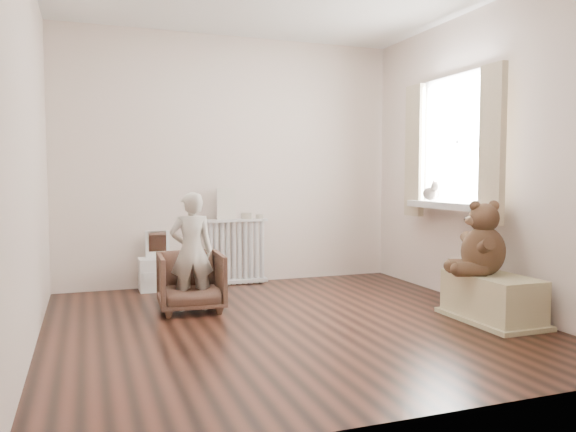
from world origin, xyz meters
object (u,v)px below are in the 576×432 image
object	(u,v)px
radiator	(237,248)
child	(192,251)
teddy_bear	(484,236)
toy_bench	(492,296)
toy_vanity	(158,263)
plush_cat	(431,191)
armchair	(191,282)

from	to	relation	value
radiator	child	distance (m)	1.25
radiator	teddy_bear	bearing A→B (deg)	-55.21
toy_bench	teddy_bear	distance (m)	0.48
toy_vanity	plush_cat	distance (m)	2.77
radiator	toy_bench	world-z (taller)	radiator
radiator	child	xyz separation A→B (m)	(-0.66, -1.06, 0.12)
teddy_bear	toy_vanity	bearing A→B (deg)	156.17
radiator	child	world-z (taller)	child
armchair	plush_cat	size ratio (longest dim) A/B	2.39
toy_vanity	toy_bench	distance (m)	3.14
plush_cat	child	bearing A→B (deg)	-169.00
toy_vanity	child	distance (m)	1.06
radiator	plush_cat	world-z (taller)	plush_cat
toy_vanity	armchair	distance (m)	0.99
toy_bench	plush_cat	world-z (taller)	plush_cat
toy_vanity	plush_cat	world-z (taller)	plush_cat
radiator	toy_bench	distance (m)	2.63
plush_cat	teddy_bear	bearing A→B (deg)	-88.72
teddy_bear	armchair	bearing A→B (deg)	171.27
radiator	teddy_bear	world-z (taller)	teddy_bear
teddy_bear	radiator	bearing A→B (deg)	143.25
child	toy_bench	size ratio (longest dim) A/B	1.27
armchair	toy_bench	bearing A→B (deg)	-25.10
child	toy_bench	bearing A→B (deg)	155.95
child	toy_bench	xyz separation A→B (m)	(2.16, -1.09, -0.31)
radiator	plush_cat	size ratio (longest dim) A/B	3.01
radiator	child	bearing A→B (deg)	-122.01
toy_bench	armchair	bearing A→B (deg)	152.12
toy_vanity	toy_bench	size ratio (longest dim) A/B	0.76
teddy_bear	toy_bench	bearing A→B (deg)	-31.96
teddy_bear	plush_cat	xyz separation A→B (m)	(0.19, 1.00, 0.33)
armchair	plush_cat	world-z (taller)	plush_cat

